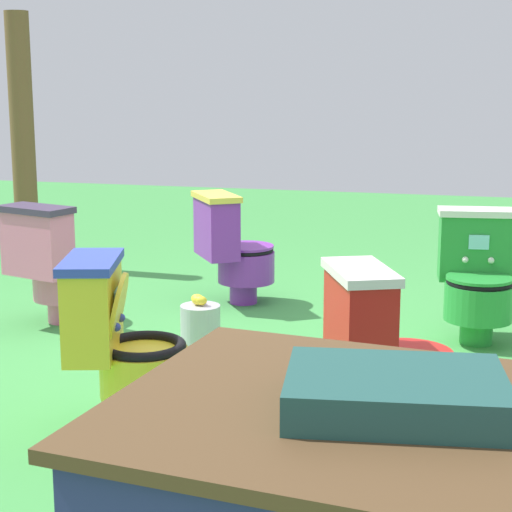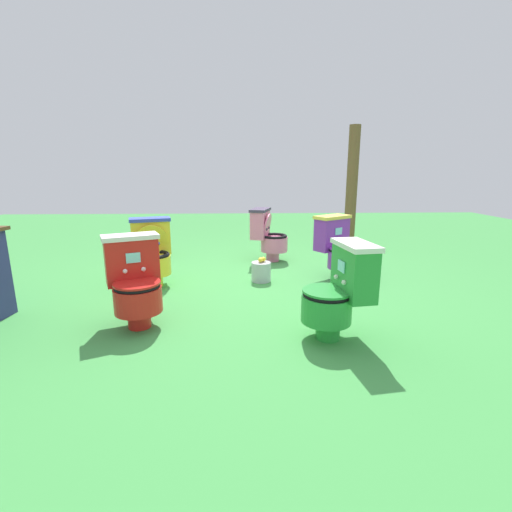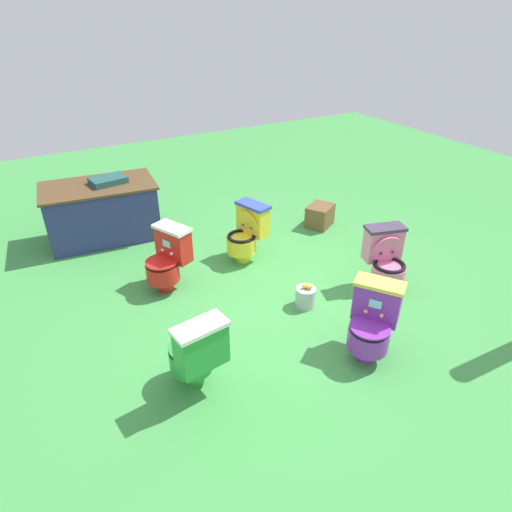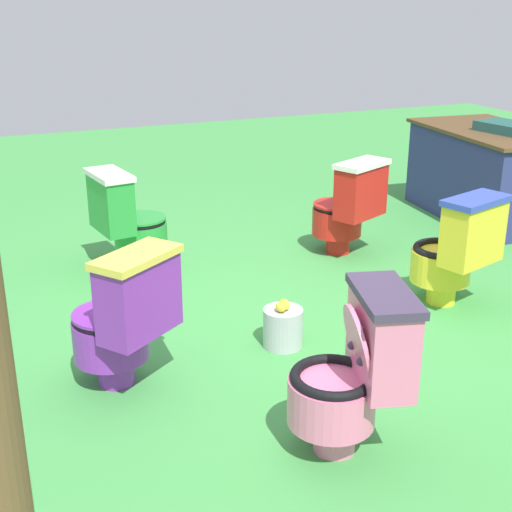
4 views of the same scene
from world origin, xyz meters
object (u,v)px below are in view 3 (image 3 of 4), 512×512
toilet_purple (372,321)px  lemon_bucket (306,296)px  toilet_red (168,259)px  toilet_pink (386,259)px  small_crate (320,216)px  toilet_yellow (247,232)px  toilet_green (196,353)px  vendor_table (102,211)px

toilet_purple → lemon_bucket: bearing=-29.6°
toilet_purple → toilet_red: bearing=-3.0°
toilet_red → toilet_pink: bearing=-143.9°
lemon_bucket → small_crate: bearing=49.0°
toilet_yellow → toilet_green: (-1.39, -1.68, -0.00)m
small_crate → lemon_bucket: 2.00m
toilet_yellow → small_crate: toilet_yellow is taller
toilet_pink → small_crate: (0.34, 1.65, -0.22)m
toilet_pink → small_crate: toilet_pink is taller
toilet_yellow → toilet_purple: (0.15, -2.09, -0.00)m
toilet_pink → toilet_green: bearing=24.5°
toilet_purple → vendor_table: vendor_table is taller
small_crate → toilet_green: bearing=-144.2°
toilet_purple → vendor_table: 3.92m
toilet_purple → toilet_red: same height
toilet_green → toilet_purple: (1.54, -0.41, 0.00)m
toilet_yellow → toilet_pink: same height
toilet_purple → toilet_pink: same height
vendor_table → toilet_red: bearing=-77.8°
toilet_pink → toilet_red: bearing=-13.5°
toilet_pink → lemon_bucket: toilet_pink is taller
small_crate → lemon_bucket: small_crate is taller
toilet_yellow → toilet_pink: bearing=-158.8°
toilet_green → toilet_pink: (2.43, 0.35, 0.00)m
toilet_purple → small_crate: bearing=-61.9°
toilet_red → lemon_bucket: bearing=-157.2°
toilet_green → lemon_bucket: size_ratio=2.63×
toilet_red → vendor_table: bearing=-11.8°
toilet_yellow → small_crate: bearing=-93.6°
toilet_pink → vendor_table: bearing=-32.6°
toilet_purple → small_crate: (1.23, 2.41, -0.21)m
toilet_green → vendor_table: size_ratio=0.47×
toilet_pink → lemon_bucket: size_ratio=2.63×
toilet_green → toilet_pink: bearing=0.4°
toilet_green → vendor_table: 3.18m
toilet_pink → toilet_purple: bearing=56.8°
lemon_bucket → toilet_red: bearing=136.8°
vendor_table → lemon_bucket: size_ratio=5.59×
vendor_table → small_crate: vendor_table is taller
toilet_red → vendor_table: vendor_table is taller
toilet_yellow → toilet_green: bearing=123.9°
toilet_yellow → toilet_red: 1.09m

